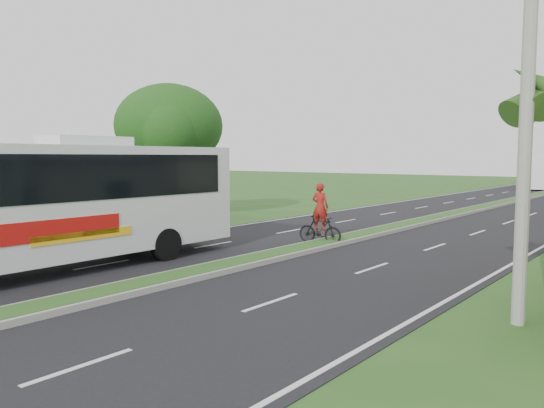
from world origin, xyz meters
The scene contains 8 objects.
ground centered at (0.00, 0.00, 0.00)m, with size 180.00×180.00×0.00m, color #28531E.
road_asphalt centered at (0.00, 20.00, 0.01)m, with size 14.00×160.00×0.02m, color black.
median_strip centered at (0.00, 20.00, 0.10)m, with size 1.20×160.00×0.18m.
lane_edge_left centered at (-6.70, 20.00, 0.00)m, with size 0.12×160.00×0.01m, color silver.
shade_tree centered at (-12.11, 10.02, 5.03)m, with size 6.30×6.00×7.54m.
utility_pole_a centered at (8.50, 2.00, 5.67)m, with size 1.60×0.28×11.00m.
coach_bus_main centered at (-3.72, -1.52, 2.26)m, with size 2.76×12.74×4.11m.
motorcyclist centered at (-0.43, 7.93, 0.89)m, with size 1.91×0.76×2.44m.
Camera 1 is at (11.30, -9.58, 3.47)m, focal length 35.00 mm.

